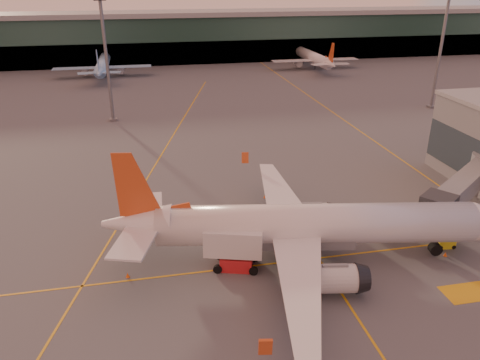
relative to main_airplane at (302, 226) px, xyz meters
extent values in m
plane|color=#4C4F54|center=(-2.88, -5.41, -4.19)|extent=(600.00, 600.00, 0.00)
cube|color=gold|center=(-2.88, -0.41, -4.19)|extent=(80.00, 0.25, 0.01)
cube|color=gold|center=(-12.88, 39.59, -4.19)|extent=(31.30, 115.98, 0.01)
cube|color=gold|center=(27.12, 64.59, -4.19)|extent=(0.25, 160.00, 0.01)
cube|color=gold|center=(2.12, -13.41, -4.19)|extent=(0.25, 30.00, 0.01)
cube|color=gold|center=(15.12, -9.41, -4.19)|extent=(6.00, 3.00, 0.01)
cube|color=#19382D|center=(-2.88, 136.59, 3.81)|extent=(400.00, 18.00, 16.00)
cube|color=gray|center=(-2.88, 136.59, 12.61)|extent=(400.00, 20.00, 1.60)
cube|color=black|center=(-2.88, 128.09, -0.19)|extent=(400.00, 1.00, 8.00)
cube|color=#2D3D47|center=(30.17, 12.59, 0.81)|extent=(0.30, 21.60, 6.00)
cylinder|color=slate|center=(-22.88, 60.59, 8.31)|extent=(0.70, 0.70, 25.00)
cube|color=slate|center=(-22.88, 60.59, -3.94)|extent=(1.60, 1.60, 0.50)
cylinder|color=slate|center=(52.12, 56.59, 8.31)|extent=(0.70, 0.70, 25.00)
cube|color=slate|center=(52.12, 56.59, -3.94)|extent=(1.60, 1.60, 0.50)
cylinder|color=white|center=(1.45, -0.26, 0.23)|extent=(34.74, 10.38, 4.43)
sphere|color=white|center=(18.43, -3.26, 0.23)|extent=(4.34, 4.34, 4.34)
cone|color=white|center=(-17.61, 3.12, 0.57)|extent=(8.19, 5.46, 4.21)
cube|color=white|center=(-17.85, -0.68, 0.68)|extent=(5.62, 7.91, 0.22)
cylinder|color=silver|center=(1.10, -7.03, -2.20)|extent=(5.06, 3.64, 2.88)
cylinder|color=black|center=(-1.54, -2.65, -3.20)|extent=(2.23, 1.87, 1.99)
cylinder|color=black|center=(-1.54, -2.65, -2.59)|extent=(0.40, 0.40, 1.22)
cube|color=white|center=(-16.53, 6.77, 0.68)|extent=(3.83, 7.28, 0.22)
cylinder|color=silver|center=(3.45, 6.23, -2.20)|extent=(5.06, 3.64, 2.88)
cylinder|color=black|center=(-0.54, 3.02, -3.20)|extent=(2.23, 1.87, 1.99)
cylinder|color=black|center=(-0.54, 3.02, -2.59)|extent=(0.40, 0.40, 1.22)
cube|color=slate|center=(0.21, -0.04, -1.21)|extent=(11.39, 5.40, 1.77)
cylinder|color=black|center=(15.12, -2.68, -3.20)|extent=(1.53, 1.12, 1.40)
cube|color=slate|center=(23.56, 5.00, 0.53)|extent=(16.66, 13.27, 2.70)
cube|color=#2D3035|center=(16.50, 0.01, 0.53)|extent=(4.76, 4.76, 3.00)
cube|color=#2D3035|center=(18.00, 0.91, -2.99)|extent=(1.60, 2.40, 2.40)
cylinder|color=black|center=(18.00, -0.19, -3.79)|extent=(0.80, 0.40, 0.80)
cylinder|color=black|center=(18.00, 2.01, -3.79)|extent=(0.80, 0.40, 0.80)
cylinder|color=slate|center=(23.56, 5.00, -2.48)|extent=(0.50, 0.50, 3.43)
cube|color=red|center=(-7.32, -0.24, -3.39)|extent=(4.02, 3.44, 1.61)
cube|color=silver|center=(-7.63, -0.15, -0.88)|extent=(6.71, 4.34, 3.00)
cylinder|color=black|center=(-9.53, -0.92, -3.71)|extent=(1.03, 0.64, 0.96)
cylinder|color=black|center=(-5.84, -2.03, -3.71)|extent=(1.03, 0.64, 0.96)
cube|color=yellow|center=(17.54, -1.12, -3.60)|extent=(2.14, 1.46, 1.20)
cylinder|color=black|center=(16.69, -1.51, -3.94)|extent=(0.53, 0.31, 0.50)
cylinder|color=black|center=(18.27, -1.72, -3.94)|extent=(0.53, 0.31, 0.50)
cube|color=black|center=(11.99, 2.84, -3.60)|extent=(4.14, 3.23, 1.19)
cube|color=yellow|center=(11.99, 2.84, -2.79)|extent=(2.07, 2.18, 0.97)
cylinder|color=black|center=(10.46, 2.55, -3.82)|extent=(0.82, 0.59, 0.76)
cylinder|color=black|center=(12.85, 1.54, -3.82)|extent=(0.82, 0.59, 0.76)
cone|color=#FC5D0D|center=(21.87, -0.16, -3.95)|extent=(0.39, 0.39, 0.50)
cube|color=#FC5D0D|center=(21.87, -0.16, -4.18)|extent=(0.34, 0.34, 0.03)
cone|color=#FC5D0D|center=(-19.00, 0.27, -3.94)|extent=(0.41, 0.41, 0.52)
cube|color=#FC5D0D|center=(-19.00, 0.27, -4.18)|extent=(0.35, 0.35, 0.03)
cone|color=#FC5D0D|center=(0.14, 16.02, -3.89)|extent=(0.48, 0.48, 0.60)
cube|color=#FC5D0D|center=(0.14, 16.02, -4.18)|extent=(0.41, 0.41, 0.03)
cone|color=#FC5D0D|center=(16.42, -2.91, -3.95)|extent=(0.39, 0.39, 0.50)
cube|color=#FC5D0D|center=(16.42, -2.91, -4.18)|extent=(0.34, 0.34, 0.03)
camera|label=1|loc=(-15.68, -42.57, 25.14)|focal=35.00mm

